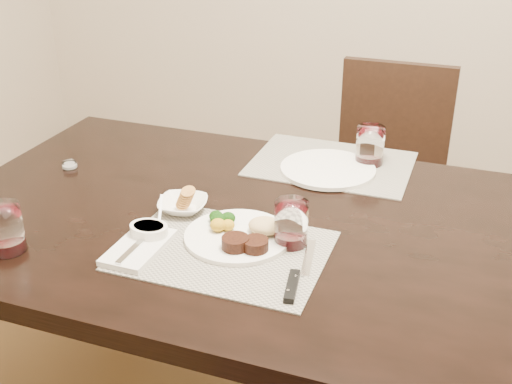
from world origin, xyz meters
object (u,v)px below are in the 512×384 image
(wine_glass_near, at_px, (291,225))
(steak_knife, at_px, (296,279))
(chair_far, at_px, (386,172))
(dinner_plate, at_px, (242,234))
(cracker_bowl, at_px, (183,205))
(far_plate, at_px, (328,169))

(wine_glass_near, bearing_deg, steak_knife, -68.28)
(steak_knife, height_order, wine_glass_near, wine_glass_near)
(chair_far, xyz_separation_m, dinner_plate, (-0.18, -1.05, 0.26))
(steak_knife, bearing_deg, wine_glass_near, 102.01)
(chair_far, relative_size, cracker_bowl, 6.27)
(steak_knife, height_order, far_plate, steak_knife)
(steak_knife, height_order, cracker_bowl, cracker_bowl)
(chair_far, bearing_deg, cracker_bowl, -111.11)
(wine_glass_near, xyz_separation_m, far_plate, (-0.02, 0.42, -0.04))
(cracker_bowl, bearing_deg, far_plate, 51.70)
(dinner_plate, relative_size, steak_knife, 0.98)
(chair_far, xyz_separation_m, wine_glass_near, (-0.07, -1.02, 0.30))
(chair_far, xyz_separation_m, far_plate, (-0.09, -0.60, 0.26))
(dinner_plate, relative_size, far_plate, 0.92)
(cracker_bowl, height_order, far_plate, cracker_bowl)
(chair_far, relative_size, wine_glass_near, 8.42)
(dinner_plate, height_order, steak_knife, dinner_plate)
(cracker_bowl, bearing_deg, dinner_plate, -23.56)
(steak_knife, distance_m, far_plate, 0.57)
(steak_knife, bearing_deg, far_plate, 87.96)
(dinner_plate, bearing_deg, far_plate, 93.88)
(dinner_plate, bearing_deg, steak_knife, -19.70)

